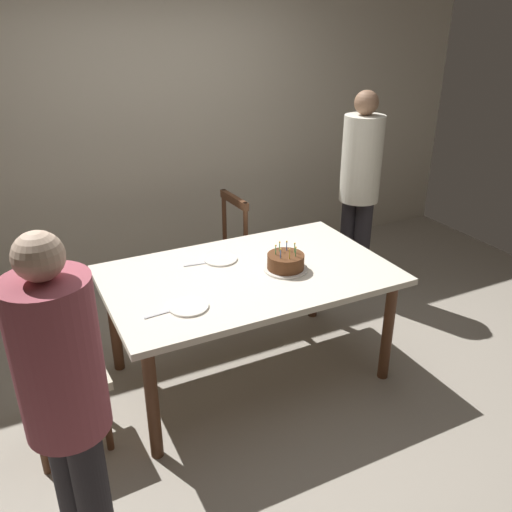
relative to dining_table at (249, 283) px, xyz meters
The scene contains 12 objects.
ground 0.68m from the dining_table, ahead, with size 6.40×6.40×0.00m, color #9E9384.
back_wall 1.95m from the dining_table, 90.00° to the left, with size 6.40×0.10×2.60m, color beige.
dining_table is the anchor object (origin of this frame).
birthday_cake 0.27m from the dining_table, 17.92° to the right, with size 0.28×0.28×0.17m.
plate_near_celebrant 0.55m from the dining_table, 153.24° to the right, with size 0.22×0.22×0.01m, color white.
plate_far_side 0.27m from the dining_table, 109.83° to the left, with size 0.22×0.22×0.01m, color white.
fork_near_celebrant 0.69m from the dining_table, 159.32° to the right, with size 0.18×0.02×0.01m, color silver.
fork_far_side 0.36m from the dining_table, 135.26° to the left, with size 0.18×0.02×0.01m, color silver.
chair_spindle_back 0.90m from the dining_table, 81.50° to the left, with size 0.46×0.46×0.95m.
chair_upholstered 1.28m from the dining_table, behind, with size 0.47×0.46×0.95m.
person_celebrant 1.53m from the dining_table, 143.02° to the right, with size 0.32×0.32×1.58m.
person_guest 1.52m from the dining_table, 27.12° to the left, with size 0.32×0.32×1.69m.
Camera 1 is at (-1.27, -2.65, 2.23)m, focal length 37.18 mm.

